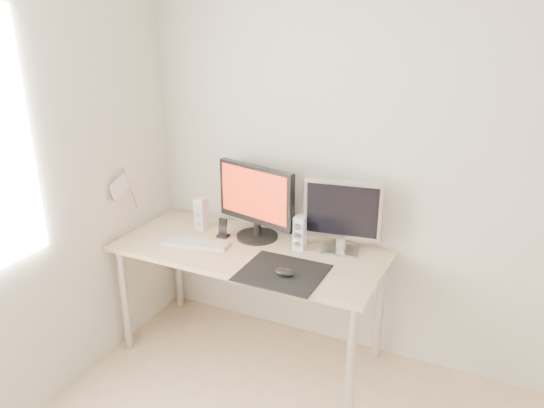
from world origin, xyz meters
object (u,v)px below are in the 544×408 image
(keyboard, at_px, (196,243))
(main_monitor, at_px, (256,200))
(phone_dock, at_px, (223,231))
(second_monitor, at_px, (342,213))
(mouse, at_px, (284,272))
(desk, at_px, (249,260))
(speaker_right, at_px, (300,233))
(speaker_left, at_px, (201,213))

(keyboard, bearing_deg, main_monitor, 39.83)
(keyboard, distance_m, phone_dock, 0.19)
(keyboard, xyz_separation_m, phone_dock, (0.10, 0.16, 0.03))
(main_monitor, xyz_separation_m, second_monitor, (0.54, 0.04, -0.01))
(mouse, distance_m, second_monitor, 0.50)
(desk, xyz_separation_m, speaker_right, (0.27, 0.13, 0.18))
(main_monitor, distance_m, phone_dock, 0.30)
(main_monitor, xyz_separation_m, speaker_left, (-0.39, -0.02, -0.15))
(main_monitor, relative_size, second_monitor, 1.21)
(desk, relative_size, speaker_left, 7.70)
(second_monitor, height_order, speaker_left, second_monitor)
(desk, distance_m, speaker_right, 0.35)
(mouse, relative_size, speaker_left, 0.52)
(mouse, bearing_deg, keyboard, 167.82)
(desk, bearing_deg, main_monitor, 101.17)
(desk, bearing_deg, phone_dock, 160.30)
(speaker_right, bearing_deg, phone_dock, -174.71)
(keyboard, bearing_deg, mouse, -12.18)
(main_monitor, height_order, keyboard, main_monitor)
(second_monitor, bearing_deg, mouse, -113.23)
(speaker_right, xyz_separation_m, keyboard, (-0.59, -0.21, -0.10))
(mouse, relative_size, main_monitor, 0.20)
(speaker_left, bearing_deg, second_monitor, 3.39)
(keyboard, height_order, phone_dock, phone_dock)
(mouse, bearing_deg, speaker_right, 98.30)
(speaker_left, height_order, phone_dock, speaker_left)
(main_monitor, bearing_deg, desk, -78.83)
(speaker_right, bearing_deg, speaker_left, 178.76)
(main_monitor, height_order, phone_dock, main_monitor)
(phone_dock, bearing_deg, keyboard, -120.31)
(second_monitor, relative_size, phone_dock, 3.65)
(desk, relative_size, speaker_right, 7.70)
(desk, height_order, phone_dock, phone_dock)
(main_monitor, xyz_separation_m, keyboard, (-0.29, -0.24, -0.25))
(mouse, bearing_deg, second_monitor, 66.77)
(mouse, height_order, keyboard, mouse)
(main_monitor, distance_m, speaker_left, 0.42)
(mouse, xyz_separation_m, speaker_left, (-0.74, 0.36, 0.08))
(desk, bearing_deg, mouse, -34.37)
(desk, xyz_separation_m, keyboard, (-0.32, -0.08, 0.09))
(second_monitor, xyz_separation_m, phone_dock, (-0.73, -0.12, -0.20))
(desk, height_order, second_monitor, second_monitor)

